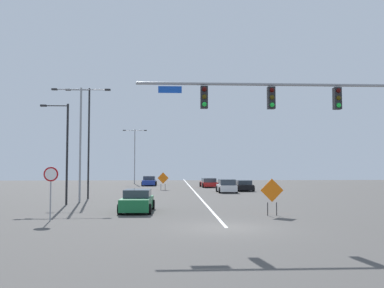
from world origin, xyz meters
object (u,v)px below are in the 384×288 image
at_px(car_blue_mid, 149,181).
at_px(street_lamp_mid_right, 135,152).
at_px(street_lamp_mid_left, 65,148).
at_px(street_lamp_near_right, 87,138).
at_px(construction_sign_left_shoulder, 272,192).
at_px(car_black_far, 244,186).
at_px(stop_sign, 51,183).
at_px(construction_sign_left_lane, 163,179).
at_px(car_green_approaching, 137,201).
at_px(car_red_distant, 209,183).
at_px(traffic_signal_assembly, 309,110).
at_px(car_white_near, 227,186).
at_px(street_lamp_near_left, 80,134).

bearing_deg(car_blue_mid, street_lamp_mid_right, 114.43).
distance_m(street_lamp_mid_left, street_lamp_near_right, 5.76).
height_order(street_lamp_near_right, car_blue_mid, street_lamp_near_right).
distance_m(street_lamp_near_right, construction_sign_left_shoulder, 18.98).
bearing_deg(car_black_far, street_lamp_near_right, -145.56).
bearing_deg(stop_sign, car_black_far, 60.06).
distance_m(construction_sign_left_lane, car_green_approaching, 23.85).
relative_size(construction_sign_left_shoulder, car_red_distant, 0.48).
distance_m(street_lamp_mid_right, car_black_far, 24.87).
height_order(traffic_signal_assembly, construction_sign_left_lane, traffic_signal_assembly).
xyz_separation_m(street_lamp_mid_right, car_green_approaching, (3.99, -41.02, -4.61)).
xyz_separation_m(traffic_signal_assembly, street_lamp_near_right, (-14.02, 17.39, -0.15)).
height_order(street_lamp_mid_left, construction_sign_left_shoulder, street_lamp_mid_left).
height_order(car_blue_mid, car_white_near, car_white_near).
bearing_deg(traffic_signal_assembly, car_black_far, 86.18).
xyz_separation_m(street_lamp_mid_left, car_green_approaching, (5.82, -4.84, -3.55)).
distance_m(construction_sign_left_lane, car_white_near, 8.87).
xyz_separation_m(street_lamp_mid_right, car_black_far, (14.53, -19.64, -4.68)).
bearing_deg(car_red_distant, car_green_approaching, -103.58).
height_order(street_lamp_mid_left, street_lamp_mid_right, street_lamp_mid_right).
relative_size(construction_sign_left_lane, car_black_far, 0.52).
distance_m(street_lamp_near_right, construction_sign_left_lane, 15.36).
height_order(car_blue_mid, car_green_approaching, car_blue_mid).
xyz_separation_m(stop_sign, car_green_approaching, (4.16, 4.15, -1.32)).
relative_size(traffic_signal_assembly, street_lamp_mid_right, 1.44).
xyz_separation_m(construction_sign_left_shoulder, car_white_near, (0.19, 20.94, -0.67)).
height_order(traffic_signal_assembly, street_lamp_near_left, street_lamp_near_left).
relative_size(street_lamp_mid_left, car_green_approaching, 1.82).
distance_m(street_lamp_near_right, car_black_far, 19.87).
relative_size(street_lamp_near_right, car_green_approaching, 2.38).
bearing_deg(construction_sign_left_lane, street_lamp_mid_left, -109.97).
relative_size(stop_sign, construction_sign_left_shoulder, 1.32).
distance_m(construction_sign_left_lane, car_black_far, 9.81).
bearing_deg(stop_sign, street_lamp_mid_right, 89.79).
height_order(street_lamp_near_left, car_black_far, street_lamp_near_left).
height_order(car_blue_mid, car_black_far, car_blue_mid).
relative_size(street_lamp_near_right, construction_sign_left_lane, 4.63).
bearing_deg(street_lamp_near_right, street_lamp_mid_left, -94.63).
xyz_separation_m(stop_sign, car_red_distant, (11.35, 33.91, -1.37)).
height_order(stop_sign, construction_sign_left_shoulder, stop_sign).
relative_size(construction_sign_left_shoulder, car_black_far, 0.52).
bearing_deg(stop_sign, traffic_signal_assembly, -12.23).
height_order(traffic_signal_assembly, car_black_far, traffic_signal_assembly).
bearing_deg(car_green_approaching, car_black_far, 63.74).
height_order(street_lamp_near_right, car_red_distant, street_lamp_near_right).
bearing_deg(car_black_far, car_white_near, -129.81).
height_order(street_lamp_mid_right, construction_sign_left_lane, street_lamp_mid_right).
xyz_separation_m(street_lamp_mid_left, car_blue_mid, (4.60, 30.09, -3.54)).
bearing_deg(car_blue_mid, car_black_far, -49.03).
bearing_deg(car_green_approaching, street_lamp_near_right, 117.14).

